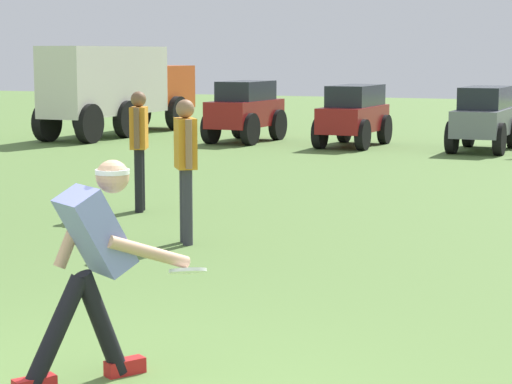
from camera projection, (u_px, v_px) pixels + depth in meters
The scene contains 8 objects.
frisbee_thrower at pixel (94, 258), 6.20m from camera, with size 0.81×0.91×1.39m.
frisbee_in_flight at pixel (188, 271), 6.37m from camera, with size 0.33×0.33×0.09m.
teammate_near_sideline at pixel (186, 157), 10.69m from camera, with size 0.36×0.44×1.56m.
teammate_midfield at pixel (139, 139), 12.88m from camera, with size 0.31×0.48×1.56m.
parked_car_slot_a at pixel (245, 110), 23.03m from camera, with size 1.22×2.38×1.40m.
parked_car_slot_b at pixel (354, 113), 21.98m from camera, with size 1.15×2.40×1.34m.
parked_car_slot_c at pixel (484, 116), 20.95m from camera, with size 1.16×2.41×1.34m.
box_truck at pixel (118, 86), 24.80m from camera, with size 1.42×5.91×2.20m.
Camera 1 is at (3.16, -4.46, 2.06)m, focal length 70.00 mm.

